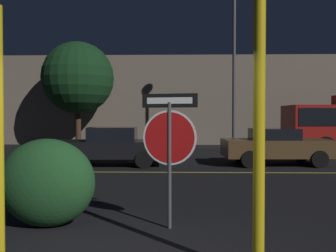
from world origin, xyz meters
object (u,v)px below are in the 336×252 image
stop_sign (170,136)px  passing_car_3 (276,146)px  passing_car_2 (110,146)px  street_lamp (234,37)px  tree_0 (78,78)px  yellow_pole_right (259,115)px  hedge_bush_2 (47,183)px

stop_sign → passing_car_3: bearing=77.5°
passing_car_2 → street_lamp: (5.23, 4.94, 4.97)m
street_lamp → tree_0: bearing=160.2°
stop_sign → passing_car_2: size_ratio=0.49×
street_lamp → stop_sign: bearing=-103.0°
yellow_pole_right → street_lamp: size_ratio=0.43×
hedge_bush_2 → passing_car_2: (-0.35, 7.62, -0.01)m
street_lamp → passing_car_3: bearing=-79.3°
yellow_pole_right → street_lamp: street_lamp is taller
passing_car_2 → tree_0: size_ratio=0.71×
hedge_bush_2 → tree_0: (-3.68, 15.63, 3.30)m
passing_car_2 → street_lamp: 8.74m
passing_car_2 → passing_car_3: bearing=-89.3°
hedge_bush_2 → passing_car_3: bearing=54.1°
passing_car_2 → passing_car_3: 6.11m
passing_car_3 → tree_0: 12.61m
yellow_pole_right → passing_car_2: (-3.35, 9.44, -1.09)m
stop_sign → street_lamp: 13.60m
passing_car_3 → passing_car_2: bearing=-89.2°
hedge_bush_2 → passing_car_2: size_ratio=0.36×
stop_sign → hedge_bush_2: 2.12m
stop_sign → street_lamp: size_ratio=0.26×
yellow_pole_right → passing_car_3: 10.19m
hedge_bush_2 → passing_car_3: hedge_bush_2 is taller
street_lamp → tree_0: street_lamp is taller
stop_sign → yellow_pole_right: bearing=-47.2°
yellow_pole_right → tree_0: tree_0 is taller
hedge_bush_2 → street_lamp: street_lamp is taller
stop_sign → tree_0: size_ratio=0.35×
passing_car_3 → tree_0: tree_0 is taller
tree_0 → stop_sign: bearing=-70.2°
passing_car_2 → yellow_pole_right: bearing=-162.7°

